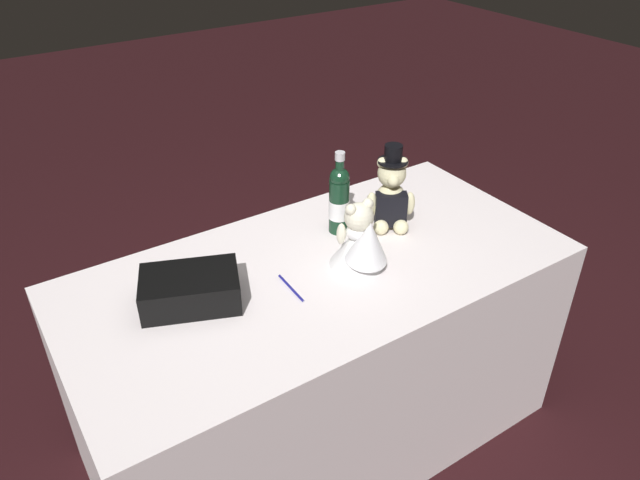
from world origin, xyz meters
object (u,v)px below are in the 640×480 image
object	(u,v)px
teddy_bear_bride	(361,240)
signing_pen	(292,289)
gift_case_black	(190,289)
teddy_bear_groom	(391,197)
champagne_bottle	(339,199)

from	to	relation	value
teddy_bear_bride	signing_pen	distance (m)	0.26
gift_case_black	teddy_bear_bride	bearing A→B (deg)	167.07
teddy_bear_groom	champagne_bottle	distance (m)	0.18
teddy_bear_bride	signing_pen	size ratio (longest dim) A/B	1.47
teddy_bear_bride	gift_case_black	xyz separation A→B (m)	(0.52, -0.12, -0.05)
teddy_bear_bride	gift_case_black	distance (m)	0.53
teddy_bear_groom	gift_case_black	world-z (taller)	teddy_bear_groom
champagne_bottle	signing_pen	size ratio (longest dim) A/B	1.93
champagne_bottle	gift_case_black	size ratio (longest dim) A/B	0.91
teddy_bear_groom	teddy_bear_bride	size ratio (longest dim) A/B	1.33
champagne_bottle	gift_case_black	distance (m)	0.59
teddy_bear_bride	champagne_bottle	size ratio (longest dim) A/B	0.76
teddy_bear_groom	gift_case_black	size ratio (longest dim) A/B	0.92
signing_pen	gift_case_black	xyz separation A→B (m)	(0.27, -0.11, 0.04)
teddy_bear_bride	champagne_bottle	world-z (taller)	champagne_bottle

